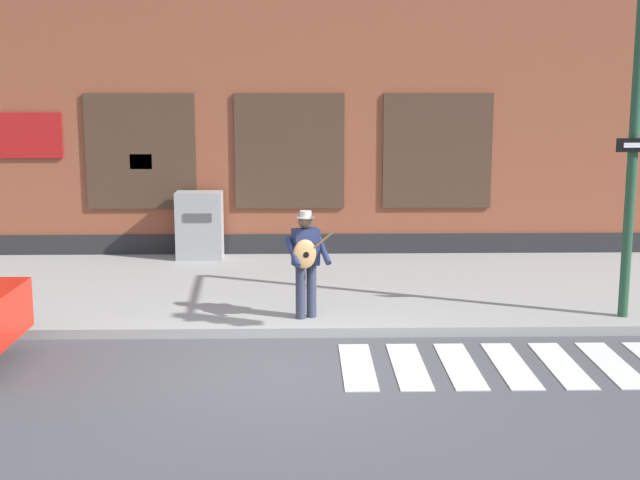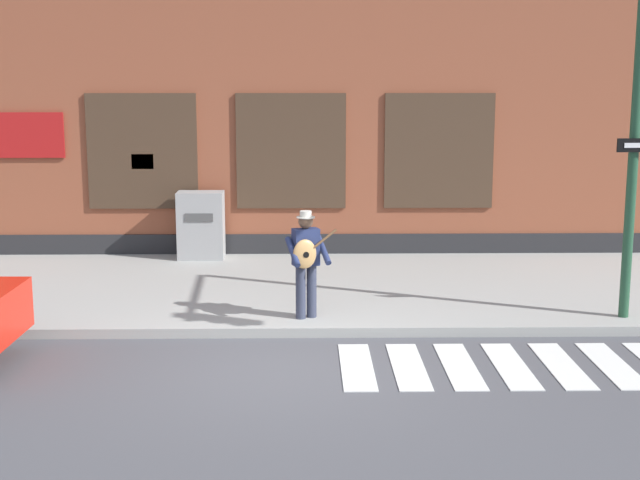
% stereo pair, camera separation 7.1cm
% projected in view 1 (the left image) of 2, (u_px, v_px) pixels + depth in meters
% --- Properties ---
extents(ground_plane, '(160.00, 160.00, 0.00)m').
position_uv_depth(ground_plane, '(285.00, 370.00, 11.49)').
color(ground_plane, '#4C4C51').
extents(sidewalk, '(28.00, 5.49, 0.14)m').
position_uv_depth(sidewalk, '(289.00, 289.00, 15.56)').
color(sidewalk, '#9E9E99').
rests_on(sidewalk, ground).
extents(building_backdrop, '(28.00, 4.06, 6.55)m').
position_uv_depth(building_backdrop, '(290.00, 97.00, 19.63)').
color(building_backdrop, brown).
rests_on(building_backdrop, ground).
extents(crosswalk, '(5.78, 1.90, 0.01)m').
position_uv_depth(crosswalk, '(561.00, 365.00, 11.67)').
color(crosswalk, silver).
rests_on(crosswalk, ground).
extents(busker, '(0.78, 0.67, 1.63)m').
position_uv_depth(busker, '(306.00, 258.00, 13.23)').
color(busker, '#33384C').
rests_on(busker, sidewalk).
extents(utility_box, '(0.91, 0.58, 1.34)m').
position_uv_depth(utility_box, '(200.00, 225.00, 17.64)').
color(utility_box, '#9E9E9E').
rests_on(utility_box, sidewalk).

